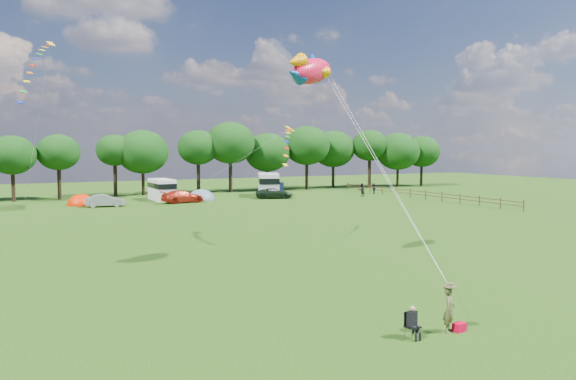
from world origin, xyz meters
name	(u,v)px	position (x,y,z in m)	size (l,w,h in m)	color
ground_plane	(363,285)	(0.00, 0.00, 0.00)	(180.00, 180.00, 0.00)	black
tree_line	(170,149)	(5.30, 54.99, 6.35)	(102.98, 10.98, 10.27)	black
fence	(418,193)	(32.00, 34.50, 0.70)	(0.12, 33.12, 1.20)	#472D19
car_b	(105,201)	(-5.44, 42.13, 0.70)	(1.48, 3.95, 1.40)	gray
car_c	(183,197)	(3.53, 42.77, 0.74)	(2.06, 4.90, 1.47)	#B42613
car_d	(274,193)	(15.63, 43.01, 0.66)	(2.18, 4.81, 1.31)	black
campervan_c	(162,189)	(2.17, 47.18, 1.42)	(2.38, 5.41, 2.63)	white
campervan_d	(268,184)	(16.59, 46.78, 1.64)	(4.79, 6.75, 3.04)	silver
tent_orange	(81,205)	(-7.56, 45.28, 0.02)	(3.20, 3.50, 2.50)	#EC2200
tent_greyblue	(201,200)	(6.62, 45.20, 0.02)	(3.54, 3.88, 2.64)	slate
awning_navy	(271,189)	(16.89, 46.52, 0.94)	(2.99, 2.43, 1.87)	#121B3A
kite_flyer	(449,309)	(-1.22, -7.13, 0.81)	(0.59, 0.39, 1.63)	brown
camp_chair	(412,319)	(-2.82, -7.04, 0.68)	(0.53, 0.53, 1.14)	#99999E
kite_bag	(459,327)	(-0.85, -7.26, 0.16)	(0.44, 0.29, 0.31)	red
fish_kite	(309,70)	(0.10, 5.64, 10.81)	(4.08, 2.78, 2.17)	red
streamer_kite_a	(38,61)	(-12.38, 29.27, 13.69)	(3.38, 5.55, 5.77)	yellow
streamer_kite_c	(288,138)	(2.83, 13.61, 7.20)	(3.28, 5.06, 2.84)	#D6C600
walker_a	(362,190)	(27.32, 40.29, 0.89)	(0.87, 0.54, 1.78)	black
walker_b	(374,189)	(31.13, 42.89, 0.76)	(0.99, 0.46, 1.53)	black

